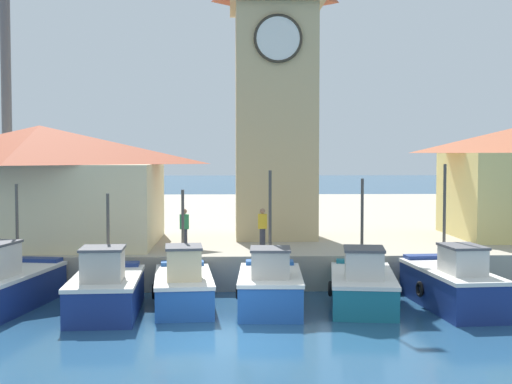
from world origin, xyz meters
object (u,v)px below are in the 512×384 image
Objects in this scene: fishing_boat_mid_right at (452,284)px; port_crane_near at (7,88)px; fishing_boat_mid_left at (270,287)px; dock_worker_along_quay at (262,229)px; fishing_boat_far_left at (8,285)px; fishing_boat_left_inner at (183,286)px; warehouse_left at (40,184)px; clock_tower at (275,76)px; fishing_boat_left_outer at (106,290)px; dock_worker_near_tower at (184,229)px; fishing_boat_center at (362,285)px.

port_crane_near reaches higher than fishing_boat_mid_right.
dock_worker_along_quay is (-0.04, 4.44, 1.40)m from fishing_boat_mid_left.
fishing_boat_far_left is at bearing 178.32° from fishing_boat_mid_right.
fishing_boat_far_left is 5.62m from fishing_boat_left_inner.
warehouse_left is at bearing 164.48° from dock_worker_along_quay.
fishing_boat_mid_left is 11.76m from clock_tower.
port_crane_near is (-8.56, 18.35, 7.92)m from fishing_boat_left_outer.
clock_tower is at bearing 50.45° from dock_worker_near_tower.
fishing_boat_mid_left is at bearing -52.61° from port_crane_near.
fishing_boat_left_outer is 0.97× the size of fishing_boat_left_inner.
fishing_boat_far_left is 0.54× the size of warehouse_left.
fishing_boat_left_inner reaches higher than dock_worker_near_tower.
warehouse_left is at bearing 118.01° from fishing_boat_left_outer.
fishing_boat_center is (5.85, 0.03, -0.01)m from fishing_boat_left_inner.
fishing_boat_far_left is 8.42m from fishing_boat_mid_left.
warehouse_left reaches higher than fishing_boat_left_outer.
dock_worker_along_quay is (-3.10, 3.98, 1.44)m from fishing_boat_center.
fishing_boat_far_left is 1.12× the size of fishing_boat_left_inner.
fishing_boat_center is 3.25× the size of dock_worker_near_tower.
fishing_boat_center is 3.25× the size of dock_worker_along_quay.
dock_worker_near_tower is at bearing 147.07° from fishing_boat_center.
warehouse_left reaches higher than fishing_boat_mid_right.
clock_tower is (3.51, 8.47, 7.69)m from fishing_boat_left_inner.
port_crane_near is at bearing 147.95° from clock_tower.
clock_tower is at bearing 11.30° from warehouse_left.
fishing_boat_mid_left is 0.84× the size of fishing_boat_center.
fishing_boat_center is at bearing 8.42° from fishing_boat_mid_left.
fishing_boat_left_outer is at bearing -122.08° from clock_tower.
fishing_boat_left_inner is at bearing -124.40° from dock_worker_along_quay.
fishing_boat_mid_left is 0.45× the size of warehouse_left.
warehouse_left is at bearing -168.70° from clock_tower.
fishing_boat_far_left is at bearing 165.92° from fishing_boat_left_outer.
fishing_boat_mid_left is 0.84× the size of fishing_boat_mid_right.
warehouse_left is 6.10× the size of dock_worker_near_tower.
port_crane_near is (-14.41, 9.02, 0.27)m from clock_tower.
fishing_boat_mid_right is at bearing -37.19° from dock_worker_along_quay.
dock_worker_along_quay is (5.09, 4.88, 1.38)m from fishing_boat_left_outer.
fishing_boat_mid_right is 12.82m from clock_tower.
clock_tower reaches higher than warehouse_left.
fishing_boat_mid_left is 4.65m from dock_worker_along_quay.
warehouse_left is at bearing -67.11° from port_crane_near.
port_crane_near is at bearing 127.39° from fishing_boat_mid_left.
fishing_boat_left_inner is 0.48× the size of warehouse_left.
clock_tower reaches higher than fishing_boat_mid_left.
clock_tower reaches higher than fishing_boat_mid_right.
warehouse_left is at bearing 151.84° from fishing_boat_center.
fishing_boat_mid_right is at bearing -3.06° from fishing_boat_left_inner.
fishing_boat_far_left is 11.47m from fishing_boat_center.
fishing_boat_far_left is at bearing -143.48° from dock_worker_near_tower.
fishing_boat_mid_left is 11.80m from warehouse_left.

